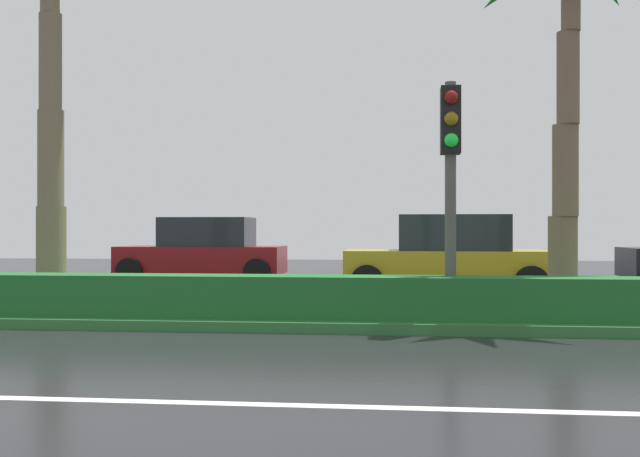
% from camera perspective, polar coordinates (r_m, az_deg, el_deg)
% --- Properties ---
extents(ground_plane, '(90.00, 42.00, 0.10)m').
position_cam_1_polar(ground_plane, '(14.14, -17.45, -5.99)').
color(ground_plane, black).
extents(median_strip, '(85.50, 4.00, 0.15)m').
position_cam_1_polar(median_strip, '(13.22, -19.20, -5.86)').
color(median_strip, '#2D6B33').
rests_on(median_strip, ground_plane).
extents(median_hedge, '(76.50, 0.70, 0.60)m').
position_cam_1_polar(median_hedge, '(11.94, -22.08, -4.68)').
color(median_hedge, '#1E6028').
rests_on(median_hedge, median_strip).
extents(traffic_signal_median_right, '(0.28, 0.43, 3.37)m').
position_cam_1_polar(traffic_signal_median_right, '(10.77, 10.01, 5.57)').
color(traffic_signal_median_right, '#4C4C47').
rests_on(traffic_signal_median_right, median_strip).
extents(car_in_traffic_second, '(4.30, 2.02, 1.72)m').
position_cam_1_polar(car_in_traffic_second, '(19.84, -8.92, -1.74)').
color(car_in_traffic_second, maroon).
rests_on(car_in_traffic_second, ground_plane).
extents(car_in_traffic_third, '(4.30, 2.02, 1.72)m').
position_cam_1_polar(car_in_traffic_third, '(16.18, 9.80, -2.13)').
color(car_in_traffic_third, '#B28C1E').
rests_on(car_in_traffic_third, ground_plane).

